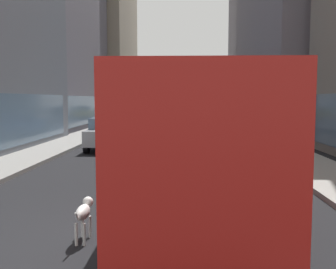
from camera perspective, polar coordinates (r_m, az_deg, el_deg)
name	(u,v)px	position (r m, az deg, el deg)	size (l,w,h in m)	color
ground_plane	(174,122)	(42.19, 0.86, 1.80)	(120.00, 120.00, 0.00)	black
sidewalk_left	(122,122)	(42.70, -6.81, 1.90)	(2.40, 110.00, 0.15)	gray
sidewalk_right	(226,122)	(42.45, 8.58, 1.86)	(2.40, 110.00, 0.15)	#9E9991
building_left_far	(87,9)	(55.27, -11.92, 17.72)	(11.53, 17.17, 29.16)	#A0937F
building_right_mid	(317,17)	(34.91, 21.23, 15.89)	(10.52, 19.33, 18.41)	slate
transit_bus	(192,128)	(10.26, 3.54, 0.91)	(2.78, 11.53, 3.05)	red
car_white_van	(167,111)	(54.48, -0.11, 3.44)	(1.76, 4.17, 1.62)	silver
car_black_suv	(186,123)	(28.03, 2.66, 1.73)	(1.92, 4.79, 1.62)	black
car_silver_sedan	(109,133)	(19.91, -8.71, 0.21)	(1.73, 4.24, 1.62)	#B7BABF
car_grey_wagon	(196,112)	(53.71, 4.13, 3.41)	(1.76, 4.58, 1.62)	slate
car_yellow_taxi	(153,113)	(49.41, -2.20, 3.25)	(1.76, 3.92, 1.62)	yellow
car_blue_hatchback	(129,124)	(27.03, -5.83, 1.57)	(1.88, 4.65, 1.62)	#4C6BB7
dalmatian_dog	(84,212)	(7.27, -12.34, -11.18)	(0.22, 0.96, 0.72)	white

